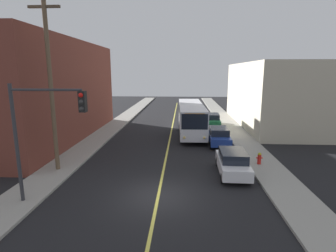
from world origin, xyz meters
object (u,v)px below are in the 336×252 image
parked_car_white (233,162)px  parked_car_green (212,120)px  fire_hydrant (259,158)px  utility_pole_near (50,72)px  parked_car_blue (219,136)px  city_bus (191,117)px  traffic_signal_left_corner (44,122)px

parked_car_white → parked_car_green: (0.31, 15.75, 0.00)m
parked_car_white → fire_hydrant: size_ratio=5.28×
parked_car_white → fire_hydrant: 2.86m
utility_pole_near → fire_hydrant: size_ratio=14.21×
parked_car_white → parked_car_blue: size_ratio=1.01×
parked_car_blue → utility_pole_near: bearing=-148.0°
city_bus → traffic_signal_left_corner: 18.70m
parked_car_blue → fire_hydrant: bearing=-68.6°
parked_car_green → utility_pole_near: (-12.15, -15.81, 5.81)m
parked_car_white → city_bus: bearing=101.1°
parked_car_blue → utility_pole_near: utility_pole_near is taller
city_bus → parked_car_blue: 5.61m
city_bus → utility_pole_near: (-9.43, -12.36, 4.83)m
city_bus → traffic_signal_left_corner: (-7.61, -16.90, 2.49)m
city_bus → parked_car_green: (2.72, 3.45, -0.98)m
parked_car_white → traffic_signal_left_corner: 11.56m
parked_car_green → fire_hydrant: 14.13m
fire_hydrant → parked_car_blue: bearing=111.4°
parked_car_white → parked_car_blue: (0.04, 7.36, 0.00)m
traffic_signal_left_corner → fire_hydrant: (12.26, 6.35, -3.72)m
utility_pole_near → traffic_signal_left_corner: size_ratio=1.99×
parked_car_white → utility_pole_near: utility_pole_near is taller
traffic_signal_left_corner → fire_hydrant: 14.30m
fire_hydrant → utility_pole_near: bearing=-172.7°
parked_car_green → utility_pole_near: bearing=-127.5°
traffic_signal_left_corner → fire_hydrant: bearing=27.4°
parked_car_blue → utility_pole_near: 15.16m
parked_car_green → utility_pole_near: size_ratio=0.37×
parked_car_green → utility_pole_near: utility_pole_near is taller
parked_car_white → fire_hydrant: parked_car_white is taller
traffic_signal_left_corner → parked_car_blue: bearing=49.9°
parked_car_white → fire_hydrant: (2.24, 1.76, -0.26)m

